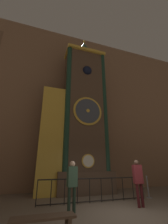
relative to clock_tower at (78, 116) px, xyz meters
The scene contains 8 objects.
ground_plane 6.23m from the clock_tower, 84.16° to the right, with size 28.00×28.00×0.00m, color brown.
cathedral_back_wall 2.10m from the clock_tower, 75.55° to the left, with size 24.00×0.32×12.43m.
clock_tower is the anchor object (origin of this frame).
railing_fence 4.63m from the clock_tower, 85.29° to the right, with size 5.00×0.05×0.97m.
visitor_near 5.10m from the clock_tower, 109.31° to the right, with size 0.36×0.25×1.65m.
visitor_far 5.23m from the clock_tower, 67.00° to the right, with size 0.38×0.29×1.71m.
stanchion_post 5.67m from the clock_tower, 34.85° to the right, with size 0.28×0.28×1.01m.
visitor_bench 7.00m from the clock_tower, 113.85° to the right, with size 1.40×0.40×0.44m.
Camera 1 is at (-3.05, -4.84, 1.48)m, focal length 24.00 mm.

